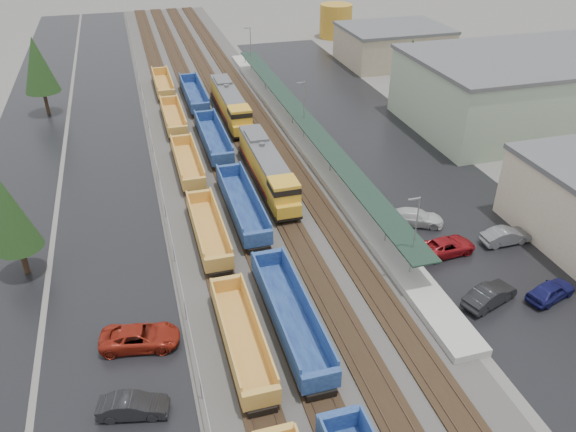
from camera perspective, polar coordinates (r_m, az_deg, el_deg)
name	(u,v)px	position (r m, az deg, el deg)	size (l,w,h in m)	color
ballast_strip	(218,121)	(80.36, -7.17, 9.51)	(20.00, 160.00, 0.08)	#302D2B
trackbed	(218,121)	(80.31, -7.17, 9.58)	(14.60, 160.00, 0.22)	black
west_parking_lot	(107,133)	(79.69, -17.93, 7.99)	(10.00, 160.00, 0.02)	black
west_road	(27,142)	(80.80, -25.00, 6.85)	(9.00, 160.00, 0.02)	black
east_commuter_lot	(371,134)	(76.58, 8.46, 8.26)	(16.00, 100.00, 0.02)	black
station_platform	(304,137)	(73.08, 1.60, 8.06)	(3.00, 80.00, 8.00)	#9E9B93
chainlink_fence	(148,122)	(77.58, -14.04, 9.24)	(0.08, 160.04, 2.02)	gray
industrial_buildings	(518,100)	(81.23, 22.33, 10.83)	(32.52, 75.30, 9.50)	#B7A48C
tree_west_near	(11,215)	(51.09, -26.35, 0.06)	(3.96, 3.96, 9.00)	#332316
tree_west_far	(37,65)	(87.67, -24.10, 13.85)	(4.84, 4.84, 11.00)	#332316
tree_east	(410,64)	(85.05, 12.34, 14.86)	(4.40, 4.40, 10.00)	#332316
locomotive_lead	(268,169)	(61.21, -2.07, 4.76)	(2.77, 18.26, 4.13)	black
locomotive_trail	(230,105)	(80.14, -5.87, 11.20)	(2.77, 18.26, 4.13)	black
well_string_yellow	(208,230)	(53.02, -8.09, -1.46)	(2.56, 101.95, 2.27)	gold
well_string_blue	(263,252)	(49.48, -2.60, -3.70)	(2.75, 101.28, 2.44)	navy
storage_tank	(336,21)	(125.40, 4.87, 19.14)	(6.72, 6.72, 6.72)	#B78524
parked_car_west_b	(133,406)	(38.86, -15.47, -18.13)	(4.47, 1.56, 1.47)	black
parked_car_west_c	(140,337)	(43.15, -14.80, -11.82)	(5.73, 2.64, 1.59)	maroon
parked_car_east_a	(490,295)	(48.10, 19.80, -7.60)	(4.99, 1.74, 1.65)	black
parked_car_east_b	(447,246)	(53.00, 15.83, -2.98)	(5.37, 2.48, 1.49)	maroon
parked_car_east_c	(416,217)	(56.58, 12.85, -0.14)	(5.39, 2.19, 1.56)	silver
parked_car_east_d	(551,291)	(50.54, 25.15, -6.89)	(4.59, 1.85, 1.56)	#151651
parked_car_east_e	(505,236)	(56.15, 21.22, -1.91)	(4.71, 1.64, 1.55)	slate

